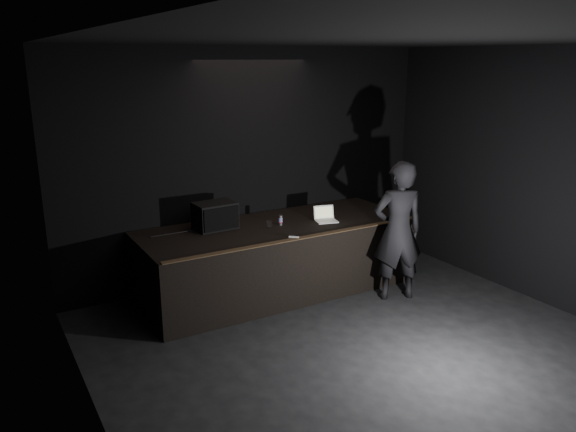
# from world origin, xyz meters

# --- Properties ---
(ground) EXTENTS (7.00, 7.00, 0.00)m
(ground) POSITION_xyz_m (0.00, 0.00, 0.00)
(ground) COLOR black
(ground) RESTS_ON ground
(room_walls) EXTENTS (6.10, 7.10, 3.52)m
(room_walls) POSITION_xyz_m (0.00, 0.00, 2.02)
(room_walls) COLOR black
(room_walls) RESTS_ON ground
(stage_riser) EXTENTS (4.00, 1.50, 1.00)m
(stage_riser) POSITION_xyz_m (0.00, 2.73, 0.50)
(stage_riser) COLOR black
(stage_riser) RESTS_ON ground
(riser_lip) EXTENTS (3.92, 0.10, 0.01)m
(riser_lip) POSITION_xyz_m (0.00, 2.02, 1.01)
(riser_lip) COLOR brown
(riser_lip) RESTS_ON stage_riser
(stage_monitor) EXTENTS (0.58, 0.44, 0.38)m
(stage_monitor) POSITION_xyz_m (-0.84, 3.01, 1.19)
(stage_monitor) COLOR black
(stage_monitor) RESTS_ON stage_riser
(cable) EXTENTS (0.94, 0.02, 0.02)m
(cable) POSITION_xyz_m (-1.30, 3.06, 1.01)
(cable) COLOR black
(cable) RESTS_ON stage_riser
(laptop) EXTENTS (0.37, 0.34, 0.21)m
(laptop) POSITION_xyz_m (0.72, 2.56, 1.06)
(laptop) COLOR silver
(laptop) RESTS_ON stage_riser
(beer_can) EXTENTS (0.06, 0.06, 0.14)m
(beer_can) POSITION_xyz_m (0.03, 2.70, 1.07)
(beer_can) COLOR silver
(beer_can) RESTS_ON stage_riser
(plastic_cup) EXTENTS (0.09, 0.09, 0.11)m
(plastic_cup) POSITION_xyz_m (-0.17, 2.66, 1.05)
(plastic_cup) COLOR white
(plastic_cup) RESTS_ON stage_riser
(wii_remote) EXTENTS (0.12, 0.12, 0.02)m
(wii_remote) POSITION_xyz_m (-0.12, 2.08, 1.01)
(wii_remote) COLOR white
(wii_remote) RESTS_ON stage_riser
(person) EXTENTS (0.84, 0.68, 1.99)m
(person) POSITION_xyz_m (1.32, 1.63, 0.99)
(person) COLOR black
(person) RESTS_ON ground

